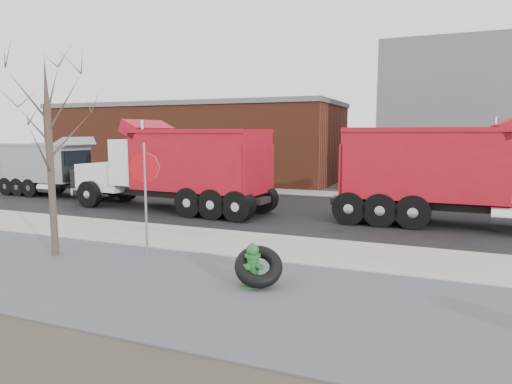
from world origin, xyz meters
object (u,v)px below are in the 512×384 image
at_px(truck_tire, 259,266).
at_px(stop_sign, 145,180).
at_px(dump_truck_grey, 56,167).
at_px(dump_truck_red_a, 461,172).
at_px(dump_truck_red_b, 177,165).
at_px(fire_hydrant, 252,267).

relative_size(truck_tire, stop_sign, 0.44).
height_order(truck_tire, dump_truck_grey, dump_truck_grey).
bearing_deg(stop_sign, dump_truck_red_a, 46.93).
relative_size(truck_tire, dump_truck_red_b, 0.15).
relative_size(fire_hydrant, stop_sign, 0.32).
distance_m(stop_sign, dump_truck_red_b, 6.99).
height_order(fire_hydrant, stop_sign, stop_sign).
distance_m(fire_hydrant, dump_truck_red_a, 9.62).
xyz_separation_m(fire_hydrant, truck_tire, (0.13, 0.04, 0.02)).
bearing_deg(truck_tire, dump_truck_grey, 148.52).
bearing_deg(fire_hydrant, dump_truck_red_b, 153.03).
height_order(dump_truck_red_a, dump_truck_red_b, dump_truck_red_a).
bearing_deg(dump_truck_red_a, fire_hydrant, -117.33).
bearing_deg(dump_truck_red_b, dump_truck_grey, -5.86).
relative_size(fire_hydrant, dump_truck_red_a, 0.10).
relative_size(fire_hydrant, dump_truck_grey, 0.14).
relative_size(stop_sign, dump_truck_red_a, 0.32).
xyz_separation_m(dump_truck_red_a, dump_truck_red_b, (-10.85, -0.87, -0.02)).
bearing_deg(truck_tire, dump_truck_red_a, 63.80).
distance_m(fire_hydrant, dump_truck_red_b, 10.16).
xyz_separation_m(dump_truck_red_b, dump_truck_grey, (-8.09, 1.48, -0.38)).
height_order(fire_hydrant, dump_truck_grey, dump_truck_grey).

